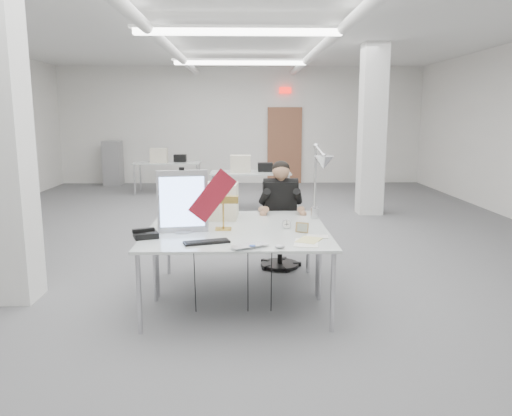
% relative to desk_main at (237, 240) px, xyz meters
% --- Properties ---
extents(room_shell, '(10.04, 14.04, 3.24)m').
position_rel_desk_main_xyz_m(room_shell, '(0.04, 2.63, 0.95)').
color(room_shell, '#58595B').
rests_on(room_shell, ground).
extents(desk_main, '(1.80, 0.90, 0.02)m').
position_rel_desk_main_xyz_m(desk_main, '(0.00, 0.00, 0.00)').
color(desk_main, silver).
rests_on(desk_main, room_shell).
extents(desk_second, '(1.80, 0.90, 0.02)m').
position_rel_desk_main_xyz_m(desk_second, '(0.00, 0.90, 0.00)').
color(desk_second, silver).
rests_on(desk_second, room_shell).
extents(bg_desk_a, '(1.60, 0.80, 0.02)m').
position_rel_desk_main_xyz_m(bg_desk_a, '(0.20, 5.50, 0.00)').
color(bg_desk_a, silver).
rests_on(bg_desk_a, room_shell).
extents(bg_desk_b, '(1.60, 0.80, 0.02)m').
position_rel_desk_main_xyz_m(bg_desk_b, '(-1.80, 7.70, 0.00)').
color(bg_desk_b, silver).
rests_on(bg_desk_b, room_shell).
extents(filing_cabinet, '(0.45, 0.55, 1.20)m').
position_rel_desk_main_xyz_m(filing_cabinet, '(-3.50, 9.15, -0.14)').
color(filing_cabinet, gray).
rests_on(filing_cabinet, room_shell).
extents(office_chair, '(0.51, 0.51, 1.01)m').
position_rel_desk_main_xyz_m(office_chair, '(0.52, 1.53, -0.24)').
color(office_chair, black).
rests_on(office_chair, room_shell).
extents(seated_person, '(0.46, 0.57, 0.84)m').
position_rel_desk_main_xyz_m(seated_person, '(0.52, 1.48, 0.16)').
color(seated_person, black).
rests_on(seated_person, office_chair).
extents(monitor, '(0.49, 0.12, 0.61)m').
position_rel_desk_main_xyz_m(monitor, '(-0.53, 0.28, 0.32)').
color(monitor, '#AAAAAF').
rests_on(monitor, desk_main).
extents(pennant, '(0.47, 0.16, 0.52)m').
position_rel_desk_main_xyz_m(pennant, '(-0.23, 0.24, 0.38)').
color(pennant, maroon).
rests_on(pennant, monitor).
extents(keyboard, '(0.43, 0.25, 0.02)m').
position_rel_desk_main_xyz_m(keyboard, '(-0.27, -0.16, 0.02)').
color(keyboard, black).
rests_on(keyboard, desk_main).
extents(laptop, '(0.41, 0.36, 0.03)m').
position_rel_desk_main_xyz_m(laptop, '(0.14, -0.37, 0.03)').
color(laptop, '#B5B5BA').
rests_on(laptop, desk_main).
extents(mouse, '(0.09, 0.06, 0.04)m').
position_rel_desk_main_xyz_m(mouse, '(0.37, -0.36, 0.03)').
color(mouse, '#A6A6AA').
rests_on(mouse, desk_main).
extents(bankers_lamp, '(0.28, 0.12, 0.31)m').
position_rel_desk_main_xyz_m(bankers_lamp, '(-0.14, 0.37, 0.17)').
color(bankers_lamp, gold).
rests_on(bankers_lamp, desk_main).
extents(desk_phone, '(0.27, 0.26, 0.05)m').
position_rel_desk_main_xyz_m(desk_phone, '(-0.85, 0.05, 0.04)').
color(desk_phone, black).
rests_on(desk_phone, desk_main).
extents(picture_frame_left, '(0.14, 0.06, 0.11)m').
position_rel_desk_main_xyz_m(picture_frame_left, '(-0.66, 0.30, 0.07)').
color(picture_frame_left, '#B1824C').
rests_on(picture_frame_left, desk_main).
extents(picture_frame_right, '(0.13, 0.08, 0.10)m').
position_rel_desk_main_xyz_m(picture_frame_right, '(0.63, 0.23, 0.06)').
color(picture_frame_right, '#AF894B').
rests_on(picture_frame_right, desk_main).
extents(desk_clock, '(0.10, 0.04, 0.10)m').
position_rel_desk_main_xyz_m(desk_clock, '(0.50, 0.40, 0.06)').
color(desk_clock, '#B4B4B9').
rests_on(desk_clock, desk_main).
extents(paper_stack_a, '(0.26, 0.33, 0.01)m').
position_rel_desk_main_xyz_m(paper_stack_a, '(0.63, -0.19, 0.02)').
color(paper_stack_a, white).
rests_on(paper_stack_a, desk_main).
extents(paper_stack_b, '(0.28, 0.32, 0.01)m').
position_rel_desk_main_xyz_m(paper_stack_b, '(0.66, -0.09, 0.02)').
color(paper_stack_b, '#D5CC7F').
rests_on(paper_stack_b, desk_main).
extents(paper_stack_c, '(0.22, 0.16, 0.01)m').
position_rel_desk_main_xyz_m(paper_stack_c, '(0.76, 0.05, 0.02)').
color(paper_stack_c, silver).
rests_on(paper_stack_c, desk_main).
extents(beige_monitor, '(0.43, 0.41, 0.39)m').
position_rel_desk_main_xyz_m(beige_monitor, '(-0.21, 0.95, 0.21)').
color(beige_monitor, beige).
rests_on(beige_monitor, desk_second).
extents(architect_lamp, '(0.27, 0.66, 0.83)m').
position_rel_desk_main_xyz_m(architect_lamp, '(0.85, 0.65, 0.43)').
color(architect_lamp, '#B1B1B6').
rests_on(architect_lamp, desk_second).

